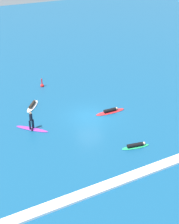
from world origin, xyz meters
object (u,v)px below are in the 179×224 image
object	(u,v)px
surfer_on_red_board	(110,111)
surfer_on_green_board	(136,146)
surfer_on_white_board	(32,105)
marker_buoy	(42,85)
surfer_on_purple_board	(32,125)

from	to	relation	value
surfer_on_red_board	surfer_on_green_board	size ratio (longest dim) A/B	1.28
surfer_on_white_board	marker_buoy	distance (m)	5.18
surfer_on_red_board	surfer_on_purple_board	distance (m)	8.19
surfer_on_purple_board	surfer_on_white_board	bearing A→B (deg)	116.75
marker_buoy	surfer_on_purple_board	bearing A→B (deg)	-116.81
surfer_on_white_board	marker_buoy	bearing A→B (deg)	6.09
surfer_on_white_board	marker_buoy	xyz separation A→B (m)	(2.78, 4.36, 0.02)
surfer_on_white_board	marker_buoy	size ratio (longest dim) A/B	2.35
surfer_on_white_board	surfer_on_green_board	size ratio (longest dim) A/B	1.04
surfer_on_white_board	surfer_on_purple_board	bearing A→B (deg)	-161.80
surfer_on_red_board	surfer_on_white_board	bearing A→B (deg)	145.28
surfer_on_white_board	surfer_on_green_board	world-z (taller)	surfer_on_white_board
surfer_on_purple_board	marker_buoy	size ratio (longest dim) A/B	2.47
surfer_on_green_board	surfer_on_white_board	bearing A→B (deg)	126.10
surfer_on_red_board	marker_buoy	size ratio (longest dim) A/B	2.90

